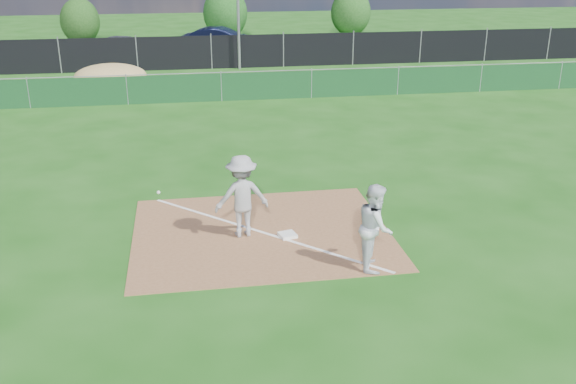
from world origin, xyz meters
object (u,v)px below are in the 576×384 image
object	(u,v)px
car_left	(126,46)
car_right	(266,46)
play_at_first	(242,196)
car_mid	(222,41)
first_base	(288,235)
tree_mid	(225,13)
runner	(375,227)
tree_left	(80,21)
tree_right	(351,13)

from	to	relation	value
car_left	car_right	world-z (taller)	car_left
play_at_first	car_mid	world-z (taller)	play_at_first
play_at_first	first_base	bearing A→B (deg)	-15.12
car_left	car_mid	world-z (taller)	car_mid
car_left	tree_mid	world-z (taller)	tree_mid
car_left	car_mid	xyz separation A→B (m)	(5.81, 0.74, 0.12)
runner	tree_left	distance (m)	36.06
runner	tree_right	bearing A→B (deg)	-1.98
first_base	tree_left	world-z (taller)	tree_left
first_base	car_left	bearing A→B (deg)	101.56
runner	tree_mid	distance (m)	35.21
first_base	tree_left	distance (m)	33.99
runner	car_right	distance (m)	27.93
tree_right	play_at_first	bearing A→B (deg)	-108.57
car_mid	tree_mid	size ratio (longest dim) A/B	1.32
runner	car_left	size ratio (longest dim) A/B	0.46
first_base	tree_right	distance (m)	35.35
car_left	car_right	bearing A→B (deg)	-72.02
car_left	car_mid	size ratio (longest dim) A/B	0.83
runner	tree_right	size ratio (longest dim) A/B	0.54
first_base	tree_right	world-z (taller)	tree_right
play_at_first	runner	distance (m)	3.27
tree_mid	car_right	bearing A→B (deg)	-75.30
play_at_first	car_left	xyz separation A→B (m)	(-4.46, 26.54, -0.30)
car_left	tree_mid	xyz separation A→B (m)	(6.51, 6.63, 1.20)
car_mid	tree_left	xyz separation A→B (m)	(-9.16, 5.22, 0.78)
runner	play_at_first	bearing A→B (deg)	63.74
car_right	car_left	bearing A→B (deg)	95.83
first_base	play_at_first	world-z (taller)	play_at_first
first_base	play_at_first	bearing A→B (deg)	164.88
runner	car_left	xyz separation A→B (m)	(-7.04, 28.56, -0.23)
car_mid	first_base	bearing A→B (deg)	-164.80
first_base	car_right	world-z (taller)	car_right
car_right	tree_left	size ratio (longest dim) A/B	1.34
play_at_first	car_mid	xyz separation A→B (m)	(1.35, 27.29, -0.18)
play_at_first	tree_left	size ratio (longest dim) A/B	0.83
first_base	car_left	world-z (taller)	car_left
runner	tree_left	size ratio (longest dim) A/B	0.60
play_at_first	tree_mid	xyz separation A→B (m)	(2.05, 33.18, 0.90)
car_mid	tree_left	world-z (taller)	tree_left
tree_mid	tree_right	xyz separation A→B (m)	(9.21, 0.34, -0.12)
car_left	tree_left	distance (m)	6.90
play_at_first	tree_mid	distance (m)	33.25
tree_mid	first_base	bearing A→B (deg)	-91.76
play_at_first	tree_right	xyz separation A→B (m)	(11.26, 33.52, 0.78)
tree_left	tree_mid	distance (m)	9.89
runner	tree_mid	size ratio (longest dim) A/B	0.50
play_at_first	tree_right	size ratio (longest dim) A/B	0.75
play_at_first	tree_right	distance (m)	35.37
runner	tree_mid	world-z (taller)	tree_mid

